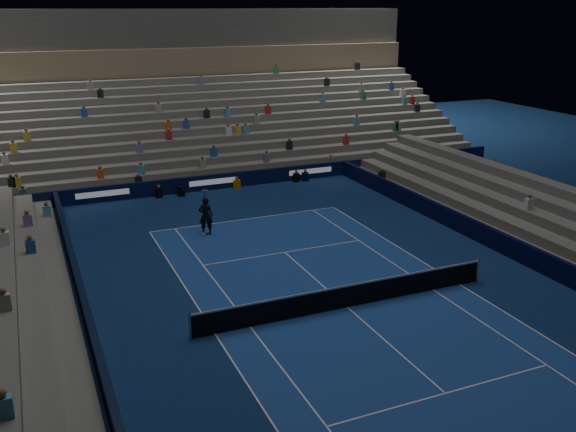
{
  "coord_description": "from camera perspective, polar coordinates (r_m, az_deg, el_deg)",
  "views": [
    {
      "loc": [
        -11.08,
        -19.85,
        11.42
      ],
      "look_at": [
        0.0,
        6.0,
        2.0
      ],
      "focal_mm": 39.21,
      "sensor_mm": 36.0,
      "label": 1
    }
  ],
  "objects": [
    {
      "name": "tennis_player",
      "position": [
        33.06,
        -7.47,
        0.01
      ],
      "size": [
        0.86,
        0.7,
        2.03
      ],
      "primitive_type": "imported",
      "rotation": [
        0.0,
        0.0,
        2.81
      ],
      "color": "black",
      "rests_on": "ground"
    },
    {
      "name": "tennis_net",
      "position": [
        25.22,
        5.42,
        -7.22
      ],
      "size": [
        12.9,
        0.1,
        1.1
      ],
      "color": "#B2B2B7",
      "rests_on": "ground"
    },
    {
      "name": "court_surface",
      "position": [
        25.44,
        5.39,
        -8.23
      ],
      "size": [
        10.97,
        23.77,
        0.01
      ],
      "primitive_type": "cube",
      "color": "navy",
      "rests_on": "ground"
    },
    {
      "name": "broadcast_camera",
      "position": [
        40.35,
        -9.65,
        2.27
      ],
      "size": [
        0.58,
        0.96,
        0.6
      ],
      "color": "black",
      "rests_on": "ground"
    },
    {
      "name": "sponsor_barrier_west",
      "position": [
        22.7,
        -17.11,
        -11.15
      ],
      "size": [
        0.25,
        37.0,
        1.0
      ],
      "primitive_type": "cube",
      "color": "black",
      "rests_on": "ground"
    },
    {
      "name": "ground",
      "position": [
        25.44,
        5.39,
        -8.24
      ],
      "size": [
        90.0,
        90.0,
        0.0
      ],
      "primitive_type": "plane",
      "color": "#0D234E",
      "rests_on": "ground"
    },
    {
      "name": "sponsor_barrier_east",
      "position": [
        30.74,
        21.57,
        -3.65
      ],
      "size": [
        0.25,
        37.0,
        1.0
      ],
      "primitive_type": "cube",
      "color": "black",
      "rests_on": "ground"
    },
    {
      "name": "grandstand_main",
      "position": [
        49.67,
        -10.13,
        8.92
      ],
      "size": [
        44.0,
        15.2,
        11.2
      ],
      "color": "#63625E",
      "rests_on": "ground"
    },
    {
      "name": "sponsor_barrier_far",
      "position": [
        41.38,
        -6.85,
        3.09
      ],
      "size": [
        44.0,
        0.25,
        1.0
      ],
      "primitive_type": "cube",
      "color": "#080F33",
      "rests_on": "ground"
    }
  ]
}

